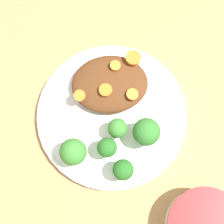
% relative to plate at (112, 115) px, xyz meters
% --- Properties ---
extents(ground_plane, '(4.00, 4.00, 0.00)m').
position_rel_plate_xyz_m(ground_plane, '(0.00, 0.00, -0.01)').
color(ground_plane, tan).
extents(plate, '(0.27, 0.27, 0.02)m').
position_rel_plate_xyz_m(plate, '(0.00, 0.00, 0.00)').
color(plate, white).
rests_on(plate, ground_plane).
extents(stew_mound, '(0.14, 0.11, 0.03)m').
position_rel_plate_xyz_m(stew_mound, '(0.00, -0.05, 0.02)').
color(stew_mound, '#5B3319').
rests_on(stew_mound, plate).
extents(broccoli_floret_0, '(0.03, 0.03, 0.05)m').
position_rel_plate_xyz_m(broccoli_floret_0, '(0.01, 0.06, 0.03)').
color(broccoli_floret_0, '#759E51').
rests_on(broccoli_floret_0, plate).
extents(broccoli_floret_1, '(0.05, 0.05, 0.06)m').
position_rel_plate_xyz_m(broccoli_floret_1, '(-0.05, 0.04, 0.04)').
color(broccoli_floret_1, '#759E51').
rests_on(broccoli_floret_1, plate).
extents(broccoli_floret_2, '(0.05, 0.05, 0.06)m').
position_rel_plate_xyz_m(broccoli_floret_2, '(0.07, 0.07, 0.04)').
color(broccoli_floret_2, '#7FA85B').
rests_on(broccoli_floret_2, plate).
extents(broccoli_floret_3, '(0.03, 0.03, 0.05)m').
position_rel_plate_xyz_m(broccoli_floret_3, '(-0.01, 0.03, 0.03)').
color(broccoli_floret_3, '#7FA85B').
rests_on(broccoli_floret_3, plate).
extents(broccoli_floret_4, '(0.03, 0.03, 0.05)m').
position_rel_plate_xyz_m(broccoli_floret_4, '(-0.01, 0.10, 0.03)').
color(broccoli_floret_4, '#7FA85B').
rests_on(broccoli_floret_4, plate).
extents(carrot_slice_0, '(0.02, 0.02, 0.01)m').
position_rel_plate_xyz_m(carrot_slice_0, '(0.01, -0.03, 0.04)').
color(carrot_slice_0, orange).
rests_on(carrot_slice_0, stew_mound).
extents(carrot_slice_1, '(0.02, 0.02, 0.01)m').
position_rel_plate_xyz_m(carrot_slice_1, '(-0.01, -0.08, 0.04)').
color(carrot_slice_1, orange).
rests_on(carrot_slice_1, stew_mound).
extents(carrot_slice_2, '(0.02, 0.02, 0.00)m').
position_rel_plate_xyz_m(carrot_slice_2, '(-0.04, -0.02, 0.04)').
color(carrot_slice_2, orange).
rests_on(carrot_slice_2, stew_mound).
extents(carrot_slice_3, '(0.02, 0.02, 0.01)m').
position_rel_plate_xyz_m(carrot_slice_3, '(0.05, -0.03, 0.04)').
color(carrot_slice_3, orange).
rests_on(carrot_slice_3, stew_mound).
extents(carrot_slice_4, '(0.03, 0.03, 0.01)m').
position_rel_plate_xyz_m(carrot_slice_4, '(-0.04, -0.09, 0.04)').
color(carrot_slice_4, orange).
rests_on(carrot_slice_4, stew_mound).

